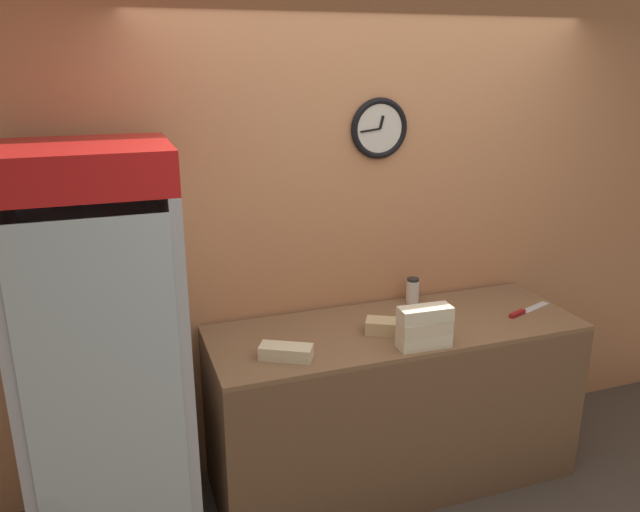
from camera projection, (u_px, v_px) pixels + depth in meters
wall_back at (369, 230)px, 3.52m from camera, size 5.20×0.09×2.70m
prep_counter at (393, 403)px, 3.43m from camera, size 1.98×0.69×0.93m
beverage_cooler at (102, 339)px, 2.83m from camera, size 0.71×0.71×1.95m
sandwich_stack_bottom at (424, 340)px, 3.04m from camera, size 0.26×0.11×0.07m
sandwich_stack_middle at (425, 327)px, 3.02m from camera, size 0.26×0.11×0.07m
sandwich_stack_top at (425, 314)px, 3.00m from camera, size 0.27×0.12×0.07m
sandwich_flat_left at (388, 327)px, 3.20m from camera, size 0.25×0.21×0.07m
sandwich_flat_right at (286, 352)px, 2.93m from camera, size 0.27×0.21×0.07m
chefs_knife at (524, 311)px, 3.46m from camera, size 0.34×0.16×0.02m
condiment_jar at (412, 291)px, 3.59m from camera, size 0.07×0.07×0.15m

